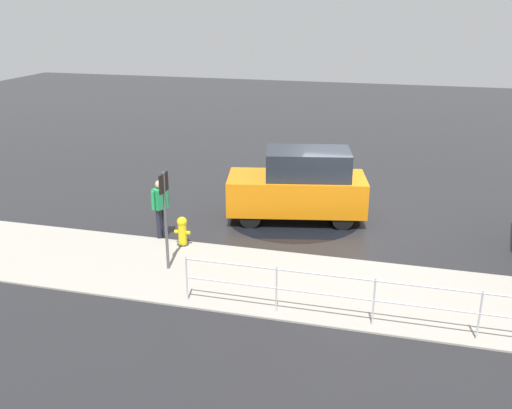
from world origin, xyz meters
name	(u,v)px	position (x,y,z in m)	size (l,w,h in m)	color
ground_plane	(338,221)	(0.00, 0.00, 0.00)	(60.00, 60.00, 0.00)	black
kerb_strip	(315,286)	(0.00, 4.20, 0.02)	(24.00, 3.20, 0.04)	gray
moving_hatchback	(300,185)	(1.14, 0.14, 1.03)	(4.17, 2.47, 2.06)	orange
fire_hydrant	(182,232)	(3.67, 2.84, 0.40)	(0.42, 0.31, 0.80)	gold
pedestrian	(160,205)	(4.40, 2.50, 0.96)	(0.37, 0.52, 1.62)	#1E8C4C
metal_railing	(374,294)	(-1.35, 5.53, 0.72)	(7.70, 0.04, 1.05)	#B7BABF
sign_post	(165,207)	(3.48, 4.23, 1.58)	(0.07, 0.44, 2.40)	#4C4C51
puddle_patch	(294,217)	(1.31, 0.06, 0.00)	(3.92, 3.92, 0.01)	black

